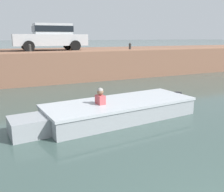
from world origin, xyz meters
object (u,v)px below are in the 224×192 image
Objects in this scene: car_centre_silver at (51,36)px; mooring_bollard_east at (130,46)px; motorboat_passing at (114,110)px; mooring_bollard_mid at (30,48)px.

car_centre_silver is 9.39× the size of mooring_bollard_east.
car_centre_silver reaches higher than motorboat_passing.
mooring_bollard_mid is 5.71m from mooring_bollard_east.
mooring_bollard_east reaches higher than motorboat_passing.
mooring_bollard_mid is at bearing -127.45° from car_centre_silver.
mooring_bollard_mid reaches higher than motorboat_passing.
mooring_bollard_east is (5.71, 0.00, 0.00)m from mooring_bollard_mid.
motorboat_passing is at bearing -89.52° from car_centre_silver.
car_centre_silver is 4.70m from mooring_bollard_east.
car_centre_silver is at bearing 52.55° from mooring_bollard_mid.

